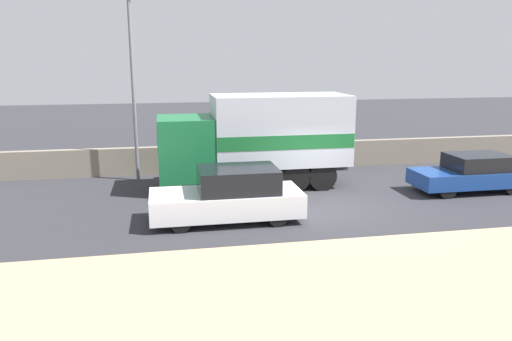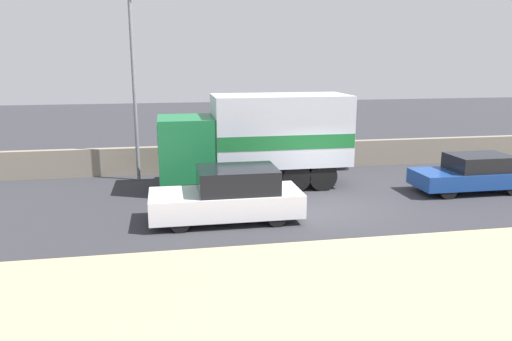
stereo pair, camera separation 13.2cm
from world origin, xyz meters
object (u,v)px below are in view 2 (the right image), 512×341
object	(u,v)px
car_hatchback	(229,195)
car_sedan_second	(473,173)
street_lamp	(133,74)
box_truck	(261,137)

from	to	relation	value
car_hatchback	car_sedan_second	distance (m)	9.42
street_lamp	box_truck	size ratio (longest dim) A/B	1.03
box_truck	car_sedan_second	size ratio (longest dim) A/B	1.71
box_truck	car_hatchback	size ratio (longest dim) A/B	1.56
car_hatchback	car_sedan_second	world-z (taller)	car_hatchback
street_lamp	car_sedan_second	size ratio (longest dim) A/B	1.76
car_hatchback	box_truck	bearing A→B (deg)	-113.93
street_lamp	box_truck	world-z (taller)	street_lamp
car_hatchback	car_sedan_second	bearing A→B (deg)	-169.76
box_truck	car_sedan_second	distance (m)	7.96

